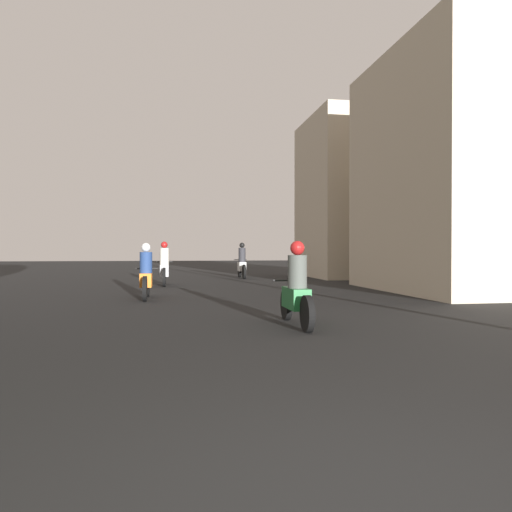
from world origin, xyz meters
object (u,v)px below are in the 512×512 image
object	(u,v)px
motorcycle_orange	(146,276)
motorcycle_silver	(164,268)
building_right_near	(475,173)
motorcycle_green	(296,292)
motorcycle_white	(242,264)
building_right_far	(354,198)

from	to	relation	value
motorcycle_orange	motorcycle_silver	bearing A→B (deg)	77.71
building_right_near	motorcycle_orange	bearing A→B (deg)	-174.87
motorcycle_green	motorcycle_white	distance (m)	14.52
motorcycle_orange	motorcycle_silver	size ratio (longest dim) A/B	0.98
motorcycle_green	motorcycle_silver	world-z (taller)	motorcycle_silver
motorcycle_silver	motorcycle_green	bearing A→B (deg)	-73.53
building_right_far	building_right_near	bearing A→B (deg)	-85.79
motorcycle_green	motorcycle_white	bearing A→B (deg)	90.59
motorcycle_orange	building_right_far	world-z (taller)	building_right_far
motorcycle_white	motorcycle_orange	bearing A→B (deg)	-122.12
motorcycle_green	motorcycle_orange	xyz separation A→B (m)	(-2.73, 5.22, 0.02)
motorcycle_orange	building_right_far	bearing A→B (deg)	38.25
building_right_near	motorcycle_green	bearing A→B (deg)	-140.10
motorcycle_green	building_right_near	size ratio (longest dim) A/B	0.27
motorcycle_white	building_right_far	bearing A→B (deg)	-5.18
motorcycle_silver	building_right_near	world-z (taller)	building_right_near
motorcycle_orange	motorcycle_green	bearing A→B (deg)	-69.96
motorcycle_white	building_right_far	distance (m)	6.41
motorcycle_orange	motorcycle_silver	distance (m)	4.96
building_right_near	building_right_far	size ratio (longest dim) A/B	0.97
motorcycle_orange	motorcycle_white	world-z (taller)	motorcycle_white
building_right_far	motorcycle_green	bearing A→B (deg)	-114.15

